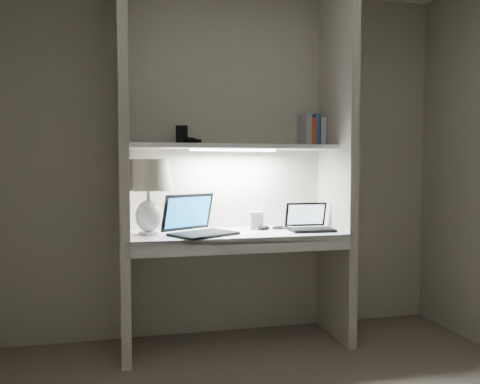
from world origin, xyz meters
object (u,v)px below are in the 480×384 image
object	(u,v)px
speaker	(256,220)
book_row	(316,131)
laptop_main	(198,225)
table_lamp	(148,184)
laptop_netbook	(309,224)

from	to	relation	value
speaker	book_row	xyz separation A→B (m)	(0.48, 0.09, 0.64)
laptop_main	book_row	distance (m)	1.15
laptop_main	speaker	xyz separation A→B (m)	(0.44, 0.15, 0.01)
laptop_main	book_row	world-z (taller)	book_row
table_lamp	laptop_main	bearing A→B (deg)	-9.14
table_lamp	laptop_netbook	bearing A→B (deg)	-1.32
book_row	speaker	bearing A→B (deg)	-169.92
speaker	book_row	bearing A→B (deg)	18.07
table_lamp	laptop_main	world-z (taller)	table_lamp
laptop_main	laptop_netbook	distance (m)	0.79
laptop_netbook	book_row	bearing A→B (deg)	60.50
table_lamp	laptop_netbook	distance (m)	1.14
table_lamp	book_row	distance (m)	1.30
laptop_netbook	speaker	xyz separation A→B (m)	(-0.35, 0.12, 0.02)
speaker	table_lamp	bearing A→B (deg)	-164.59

